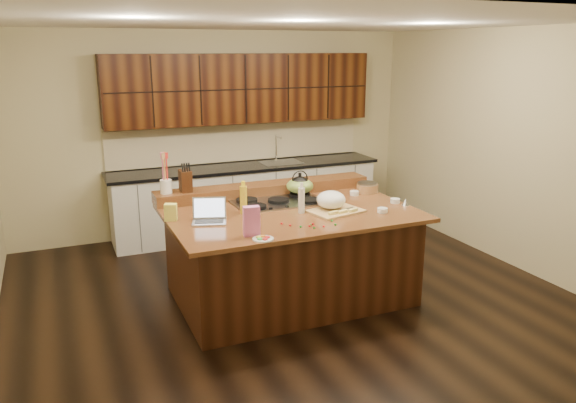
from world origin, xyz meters
name	(u,v)px	position (x,y,z in m)	size (l,w,h in m)	color
room	(290,168)	(0.00, 0.00, 1.35)	(5.52, 5.02, 2.72)	black
island	(290,254)	(0.00, 0.00, 0.46)	(2.40, 1.60, 0.92)	black
back_ledge	(265,189)	(0.00, 0.70, 0.98)	(2.40, 0.30, 0.12)	black
cooktop	(279,202)	(0.00, 0.30, 0.94)	(0.92, 0.52, 0.05)	gray
back_counter	(245,161)	(0.30, 2.23, 0.98)	(3.70, 0.66, 2.40)	silver
kettle	(300,185)	(0.30, 0.43, 1.06)	(0.21, 0.21, 0.18)	black
green_bowl	(300,186)	(0.30, 0.43, 1.04)	(0.29, 0.29, 0.16)	olive
laptop	(209,215)	(-0.83, -0.04, 0.98)	(0.37, 0.33, 0.22)	#B7B7BC
oil_bottle	(244,200)	(-0.45, 0.09, 1.06)	(0.07, 0.07, 0.27)	gold
vinegar_bottle	(301,200)	(0.07, -0.12, 1.04)	(0.06, 0.06, 0.25)	silver
wooden_tray	(332,202)	(0.37, -0.18, 1.01)	(0.56, 0.45, 0.20)	tan
ramekin_a	(382,210)	(0.80, -0.42, 0.94)	(0.10, 0.10, 0.04)	white
ramekin_b	(395,201)	(1.11, -0.16, 0.94)	(0.10, 0.10, 0.04)	white
ramekin_c	(354,193)	(0.88, 0.28, 0.94)	(0.10, 0.10, 0.04)	white
strainer_bowl	(367,188)	(1.08, 0.34, 0.97)	(0.24, 0.24, 0.09)	#996B3F
kitchen_timer	(406,202)	(1.16, -0.28, 0.96)	(0.08, 0.08, 0.07)	silver
pink_bag	(252,221)	(-0.60, -0.57, 1.05)	(0.14, 0.07, 0.26)	#D765A4
candy_plate	(263,239)	(-0.55, -0.71, 0.93)	(0.18, 0.18, 0.01)	white
package_box	(171,212)	(-1.14, 0.14, 1.00)	(0.11, 0.08, 0.16)	#DAD24D
utensil_crock	(166,186)	(-1.07, 0.70, 1.11)	(0.12, 0.12, 0.14)	white
knife_block	(185,181)	(-0.87, 0.70, 1.15)	(0.11, 0.18, 0.22)	black
gumdrop_0	(310,226)	(-0.04, -0.55, 0.93)	(0.02, 0.02, 0.02)	red
gumdrop_1	(335,224)	(0.19, -0.60, 0.93)	(0.02, 0.02, 0.02)	#198C26
gumdrop_2	(324,226)	(0.07, -0.61, 0.93)	(0.02, 0.02, 0.02)	red
gumdrop_3	(332,221)	(0.21, -0.49, 0.93)	(0.02, 0.02, 0.02)	#198C26
gumdrop_4	(313,224)	(0.01, -0.51, 0.93)	(0.02, 0.02, 0.02)	red
gumdrop_5	(301,227)	(-0.13, -0.54, 0.93)	(0.02, 0.02, 0.02)	#198C26
gumdrop_6	(290,225)	(-0.20, -0.46, 0.93)	(0.02, 0.02, 0.02)	red
gumdrop_7	(314,228)	(-0.03, -0.61, 0.93)	(0.02, 0.02, 0.02)	#198C26
gumdrop_8	(282,223)	(-0.25, -0.38, 0.93)	(0.02, 0.02, 0.02)	red
gumdrop_9	(310,225)	(-0.03, -0.52, 0.93)	(0.02, 0.02, 0.02)	#198C26
gumdrop_10	(314,226)	(-0.01, -0.58, 0.93)	(0.02, 0.02, 0.02)	red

